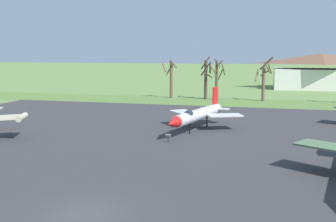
{
  "coord_description": "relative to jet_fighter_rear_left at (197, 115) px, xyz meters",
  "views": [
    {
      "loc": [
        9.99,
        -19.35,
        8.89
      ],
      "look_at": [
        -0.42,
        19.85,
        3.0
      ],
      "focal_mm": 43.32,
      "sensor_mm": 36.0,
      "label": 1
    }
  ],
  "objects": [
    {
      "name": "jet_fighter_rear_left",
      "position": [
        0.0,
        0.0,
        0.0
      ],
      "size": [
        9.35,
        13.5,
        4.61
      ],
      "color": "silver",
      "rests_on": "ground"
    },
    {
      "name": "bare_tree_right_of_center",
      "position": [
        6.35,
        30.96,
        2.16
      ],
      "size": [
        3.24,
        3.16,
        8.2
      ],
      "color": "brown",
      "rests_on": "ground"
    },
    {
      "name": "ground_plane",
      "position": [
        -1.55,
        -25.37,
        -1.89
      ],
      "size": [
        600.0,
        600.0,
        0.0
      ],
      "primitive_type": "plane",
      "color": "#607F42"
    },
    {
      "name": "bare_tree_center",
      "position": [
        -2.17,
        30.97,
        2.27
      ],
      "size": [
        3.08,
        2.92,
        7.73
      ],
      "color": "brown",
      "rests_on": "ground"
    },
    {
      "name": "grass_verge_strip",
      "position": [
        -1.55,
        27.35,
        -1.86
      ],
      "size": [
        132.08,
        12.0,
        0.06
      ],
      "primitive_type": "cube",
      "color": "#547436",
      "rests_on": "ground"
    },
    {
      "name": "bare_tree_left_of_center",
      "position": [
        -4.27,
        31.19,
        2.27
      ],
      "size": [
        2.46,
        2.49,
        8.14
      ],
      "color": "#42382D",
      "rests_on": "ground"
    },
    {
      "name": "bare_tree_far_left",
      "position": [
        -11.34,
        31.92,
        2.16
      ],
      "size": [
        3.31,
        3.37,
        7.51
      ],
      "color": "brown",
      "rests_on": "ground"
    },
    {
      "name": "visitor_building",
      "position": [
        18.99,
        60.78,
        2.35
      ],
      "size": [
        23.3,
        13.49,
        8.65
      ],
      "color": "silver",
      "rests_on": "ground"
    },
    {
      "name": "asphalt_apron",
      "position": [
        -1.55,
        -7.85,
        -1.86
      ],
      "size": [
        72.08,
        58.4,
        0.05
      ],
      "primitive_type": "cube",
      "color": "#333335",
      "rests_on": "ground"
    },
    {
      "name": "info_placard_rear_left",
      "position": [
        -1.64,
        -6.73,
        -1.32
      ],
      "size": [
        0.53,
        0.29,
        0.89
      ],
      "color": "black",
      "rests_on": "ground"
    }
  ]
}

